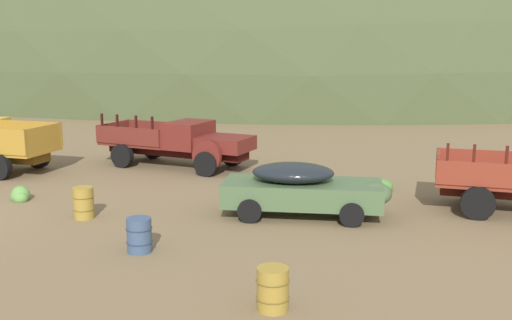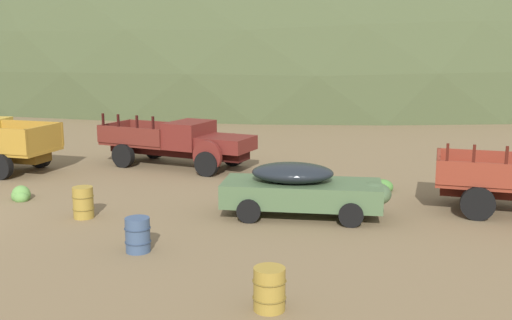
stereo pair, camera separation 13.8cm
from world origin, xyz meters
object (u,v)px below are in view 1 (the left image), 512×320
(oil_drum_foreground, at_px, (139,235))
(oil_drum_by_truck, at_px, (84,203))
(truck_oxblood, at_px, (186,143))
(car_weathered_green, at_px, (307,189))
(oil_drum_spare, at_px, (273,289))

(oil_drum_foreground, xyz_separation_m, oil_drum_by_truck, (-3.19, 1.59, 0.03))
(oil_drum_by_truck, bearing_deg, oil_drum_foreground, -26.49)
(truck_oxblood, relative_size, oil_drum_by_truck, 7.09)
(truck_oxblood, xyz_separation_m, oil_drum_by_truck, (1.27, -7.38, -0.55))
(car_weathered_green, bearing_deg, oil_drum_by_truck, -170.10)
(car_weathered_green, relative_size, oil_drum_by_truck, 5.59)
(car_weathered_green, bearing_deg, oil_drum_foreground, -136.52)
(oil_drum_foreground, relative_size, oil_drum_by_truck, 0.93)
(truck_oxblood, xyz_separation_m, oil_drum_spare, (8.67, -10.43, -0.59))
(truck_oxblood, distance_m, oil_drum_foreground, 10.04)
(oil_drum_by_truck, relative_size, oil_drum_spare, 1.10)
(truck_oxblood, relative_size, oil_drum_foreground, 7.66)
(oil_drum_by_truck, bearing_deg, truck_oxblood, 99.77)
(oil_drum_spare, bearing_deg, oil_drum_foreground, 160.86)
(car_weathered_green, distance_m, oil_drum_foreground, 5.29)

